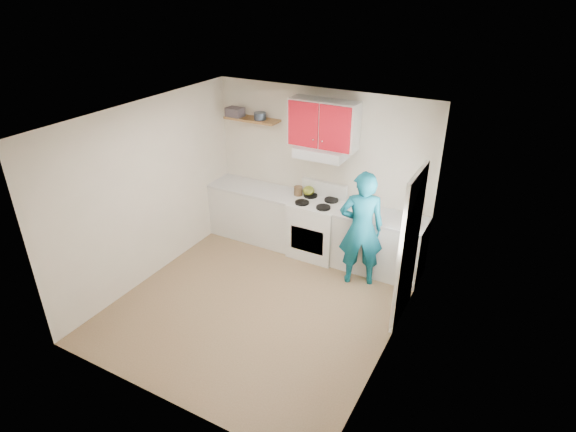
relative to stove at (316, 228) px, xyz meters
The scene contains 21 objects.
floor 1.64m from the stove, 93.63° to the right, with size 3.80×3.80×0.00m, color brown.
ceiling 2.66m from the stove, 93.63° to the right, with size 3.60×3.80×0.04m, color white.
back_wall 0.91m from the stove, 107.10° to the left, with size 3.60×0.04×2.60m, color beige.
front_wall 3.58m from the stove, 91.65° to the right, with size 3.60×0.04×2.60m, color beige.
left_wall 2.61m from the stove, 140.34° to the right, with size 0.04×3.80×2.60m, color beige.
right_wall 2.46m from the stove, 42.81° to the right, with size 0.04×3.80×2.60m, color beige.
door 1.97m from the stove, 27.58° to the right, with size 0.05×0.85×2.05m, color white.
door_glass 2.11m from the stove, 27.97° to the right, with size 0.01×0.55×0.95m, color white.
counter_left 1.14m from the stove, behind, with size 1.52×0.60×0.90m, color silver.
counter_right 1.04m from the stove, ahead, with size 1.32×0.60×0.90m, color silver.
stove is the anchor object (origin of this frame).
range_hood 1.24m from the stove, 90.00° to the left, with size 0.76×0.44×0.15m, color silver.
upper_cabinets 1.67m from the stove, 90.00° to the left, with size 1.02×0.33×0.70m, color #AE0F1C.
shelf 2.01m from the stove, behind, with size 0.90×0.30×0.04m, color brown.
books 2.26m from the stove, behind, with size 0.27×0.19×0.14m, color #433B42.
tin 1.97m from the stove, behind, with size 0.19×0.19×0.11m, color #333D4C.
kettle 0.61m from the stove, 142.96° to the left, with size 0.18×0.18×0.16m, color olive.
crock 0.65m from the stove, 164.99° to the left, with size 0.14×0.14×0.16m, color #4F3922.
cutting_board 0.90m from the stove, ahead, with size 0.30×0.22×0.02m, color olive.
silicone_mat 1.42m from the stove, ahead, with size 0.33×0.27×0.01m, color red.
person 1.06m from the stove, 24.62° to the right, with size 0.63×0.42×1.74m, color #0B5165.
Camera 1 is at (2.86, -4.44, 4.04)m, focal length 29.46 mm.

